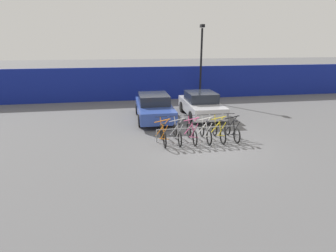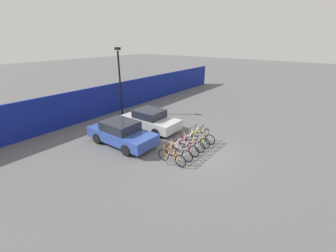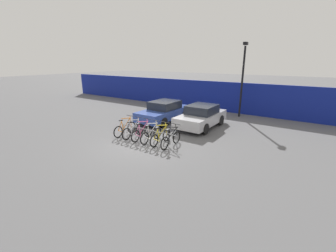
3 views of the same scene
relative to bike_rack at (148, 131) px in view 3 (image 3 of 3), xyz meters
name	(u,v)px [view 3 (image 3 of 3)]	position (x,y,z in m)	size (l,w,h in m)	color
ground_plane	(143,144)	(0.20, -0.68, -0.49)	(120.00, 120.00, 0.00)	#59595B
hoarding_wall	(217,96)	(0.20, 8.82, 0.72)	(36.00, 0.16, 2.41)	navy
bike_rack	(148,131)	(0.00, 0.00, 0.00)	(3.63, 0.04, 0.57)	gray
bicycle_orange	(125,129)	(-1.54, -0.15, -0.11)	(0.68, 1.71, 1.05)	black
bicycle_silver	(133,131)	(-0.92, -0.15, -0.11)	(0.68, 1.71, 1.05)	black
bicycle_pink	(142,133)	(-0.29, -0.15, -0.11)	(0.68, 1.71, 1.05)	black
bicycle_white	(151,135)	(0.32, -0.15, -0.11)	(0.68, 1.71, 1.05)	black
bicycle_yellow	(161,137)	(0.92, -0.15, -0.11)	(0.68, 1.71, 1.05)	black
bicycle_black	(171,139)	(1.54, -0.15, -0.11)	(0.68, 1.71, 1.05)	black
car_blue	(164,111)	(-1.48, 3.56, 0.21)	(1.91, 4.30, 1.40)	#2D479E
car_silver	(201,116)	(1.26, 3.71, 0.20)	(1.91, 4.03, 1.40)	#B7B7BC
lamp_post	(243,76)	(2.39, 7.83, 2.49)	(0.24, 0.44, 5.26)	black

